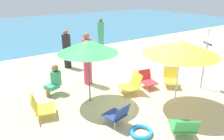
{
  "coord_description": "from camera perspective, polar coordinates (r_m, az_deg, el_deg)",
  "views": [
    {
      "loc": [
        -4.04,
        -4.07,
        3.05
      ],
      "look_at": [
        -0.57,
        1.06,
        0.7
      ],
      "focal_mm": 34.72,
      "sensor_mm": 36.0,
      "label": 1
    }
  ],
  "objects": [
    {
      "name": "warning_sign",
      "position": [
        7.25,
        23.58,
        4.67
      ],
      "size": [
        0.25,
        0.42,
        1.91
      ],
      "rotation": [
        0.0,
        0.0,
        -0.5
      ],
      "color": "#ADADB2",
      "rests_on": "ground_plane"
    },
    {
      "name": "person_c",
      "position": [
        10.97,
        -2.95,
        9.18
      ],
      "size": [
        0.33,
        0.33,
        1.69
      ],
      "rotation": [
        0.0,
        0.0,
        2.94
      ],
      "color": "#389970",
      "rests_on": "ground_plane"
    },
    {
      "name": "umbrella_green",
      "position": [
        5.72,
        -6.34,
        6.21
      ],
      "size": [
        1.61,
        1.61,
        1.86
      ],
      "color": "#4C4C51",
      "rests_on": "ground_plane"
    },
    {
      "name": "beach_chair_b",
      "position": [
        7.16,
        9.23,
        -2.41
      ],
      "size": [
        0.54,
        0.65,
        0.53
      ],
      "rotation": [
        0.0,
        0.0,
        -1.75
      ],
      "color": "red",
      "rests_on": "ground_plane"
    },
    {
      "name": "swim_ring",
      "position": [
        5.06,
        7.7,
        -15.84
      ],
      "size": [
        0.53,
        0.53,
        0.09
      ],
      "primitive_type": "torus",
      "color": "#238CD8",
      "rests_on": "ground_plane"
    },
    {
      "name": "umbrella_yellow",
      "position": [
        5.71,
        17.68,
        5.63
      ],
      "size": [
        1.9,
        1.9,
        1.89
      ],
      "color": "silver",
      "rests_on": "ground_plane"
    },
    {
      "name": "beach_chair_a",
      "position": [
        5.15,
        1.53,
        -11.5
      ],
      "size": [
        0.55,
        0.61,
        0.58
      ],
      "rotation": [
        0.0,
        0.0,
        1.78
      ],
      "color": "navy",
      "rests_on": "ground_plane"
    },
    {
      "name": "person_d",
      "position": [
        6.76,
        -14.88,
        -2.35
      ],
      "size": [
        0.56,
        0.44,
        0.93
      ],
      "rotation": [
        0.0,
        0.0,
        3.48
      ],
      "color": "#389970",
      "rests_on": "ground_plane"
    },
    {
      "name": "person_b",
      "position": [
        7.13,
        -6.51,
        2.95
      ],
      "size": [
        0.33,
        0.33,
        1.75
      ],
      "rotation": [
        0.0,
        0.0,
        2.12
      ],
      "color": "#DB3866",
      "rests_on": "ground_plane"
    },
    {
      "name": "ground_plane",
      "position": [
        6.5,
        9.52,
        -7.52
      ],
      "size": [
        40.0,
        40.0,
        0.0
      ],
      "primitive_type": "plane",
      "color": "#D3BC8C"
    },
    {
      "name": "person_a",
      "position": [
        8.85,
        -11.81,
        5.4
      ],
      "size": [
        0.34,
        0.34,
        1.55
      ],
      "rotation": [
        0.0,
        0.0,
        3.34
      ],
      "color": "black",
      "rests_on": "ground_plane"
    },
    {
      "name": "sea_water",
      "position": [
        19.01,
        -21.72,
        10.13
      ],
      "size": [
        40.0,
        16.0,
        0.01
      ],
      "primitive_type": "cube",
      "color": "teal",
      "rests_on": "ground_plane"
    },
    {
      "name": "beach_chair_e",
      "position": [
        5.75,
        -18.26,
        -9.2
      ],
      "size": [
        0.69,
        0.69,
        0.56
      ],
      "rotation": [
        0.0,
        0.0,
        -0.27
      ],
      "color": "gold",
      "rests_on": "ground_plane"
    },
    {
      "name": "beach_chair_d",
      "position": [
        5.02,
        18.4,
        -14.0
      ],
      "size": [
        0.74,
        0.77,
        0.55
      ],
      "rotation": [
        0.0,
        0.0,
        0.99
      ],
      "color": "#33934C",
      "rests_on": "ground_plane"
    },
    {
      "name": "beach_chair_f",
      "position": [
        6.67,
        5.3,
        -3.64
      ],
      "size": [
        0.7,
        0.67,
        0.63
      ],
      "rotation": [
        0.0,
        0.0,
        2.91
      ],
      "color": "gold",
      "rests_on": "ground_plane"
    },
    {
      "name": "beach_chair_c",
      "position": [
        7.38,
        15.32,
        -1.78
      ],
      "size": [
        0.74,
        0.75,
        0.61
      ],
      "rotation": [
        0.0,
        0.0,
        -2.28
      ],
      "color": "gold",
      "rests_on": "ground_plane"
    }
  ]
}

